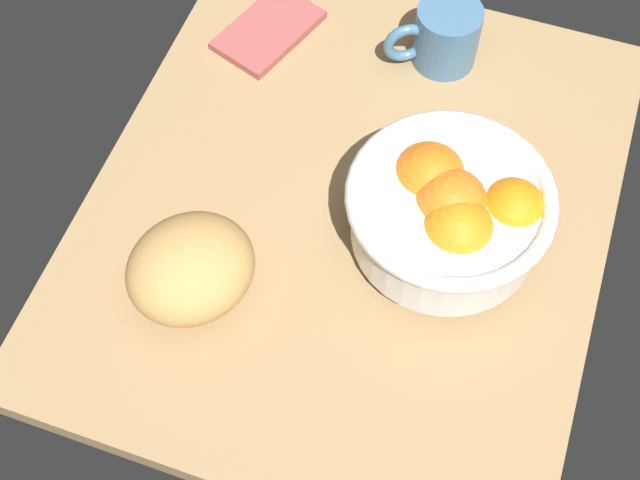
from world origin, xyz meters
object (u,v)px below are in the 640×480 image
Objects in this scene: fruit_bowl at (451,211)px; napkin_folded at (269,30)px; bread_loaf at (191,268)px; mug at (444,36)px.

fruit_bowl is 35.37cm from napkin_folded.
bread_loaf is 1.01× the size of napkin_folded.
bread_loaf reaches higher than napkin_folded.
napkin_folded is 1.21× the size of mug.
fruit_bowl is 1.60× the size of napkin_folded.
fruit_bowl is at bearing -164.02° from mug.
fruit_bowl is 25.34cm from mug.
bread_loaf is (-13.34, 22.44, -2.18)cm from fruit_bowl.
fruit_bowl is 1.58× the size of bread_loaf.
mug is at bearing 15.98° from fruit_bowl.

